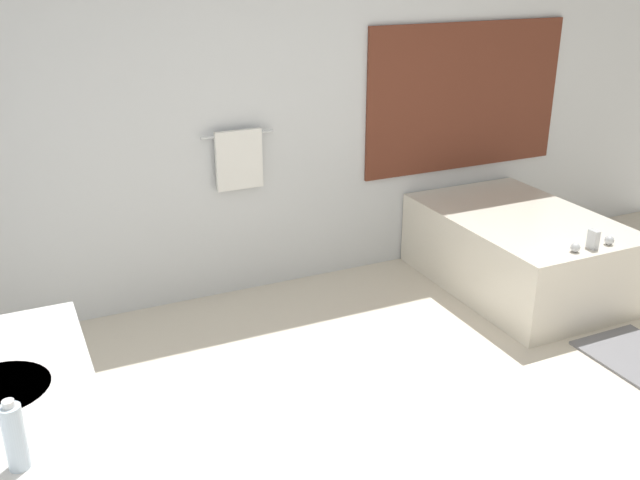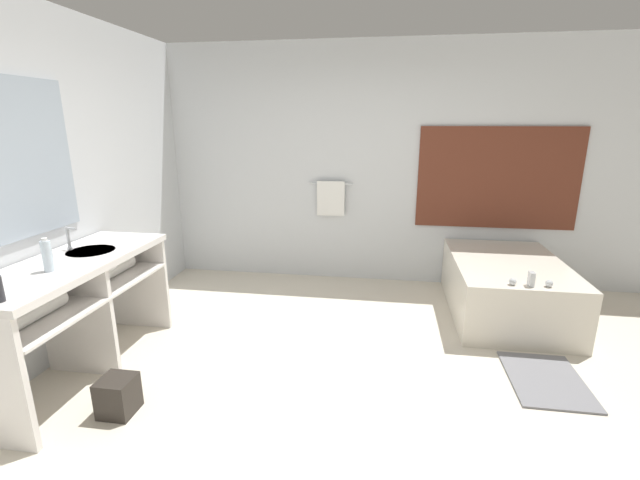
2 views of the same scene
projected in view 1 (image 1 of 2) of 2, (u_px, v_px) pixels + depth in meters
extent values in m
plane|color=beige|center=(454.00, 461.00, 3.41)|extent=(16.00, 16.00, 0.00)
cube|color=silver|center=(275.00, 98.00, 4.78)|extent=(7.40, 0.06, 2.70)
cube|color=brown|center=(466.00, 97.00, 5.38)|extent=(1.70, 0.02, 1.10)
cylinder|color=silver|center=(238.00, 134.00, 4.68)|extent=(0.50, 0.02, 0.02)
cube|color=white|center=(239.00, 160.00, 4.73)|extent=(0.32, 0.04, 0.40)
cube|color=white|center=(2.00, 434.00, 2.23)|extent=(0.63, 1.61, 0.05)
cylinder|color=white|center=(1.00, 405.00, 2.45)|extent=(0.35, 0.35, 0.14)
cube|color=white|center=(11.00, 416.00, 3.05)|extent=(0.58, 0.04, 0.84)
cylinder|color=white|center=(19.00, 407.00, 2.65)|extent=(0.13, 0.44, 0.13)
cube|color=silver|center=(518.00, 251.00, 5.11)|extent=(1.02, 1.52, 0.54)
ellipsoid|color=white|center=(520.00, 235.00, 5.06)|extent=(0.73, 1.10, 0.30)
cube|color=silver|center=(593.00, 239.00, 4.43)|extent=(0.04, 0.07, 0.12)
sphere|color=silver|center=(575.00, 247.00, 4.39)|extent=(0.06, 0.06, 0.06)
sphere|color=silver|center=(609.00, 240.00, 4.50)|extent=(0.06, 0.06, 0.06)
cylinder|color=silver|center=(15.00, 437.00, 2.01)|extent=(0.06, 0.06, 0.21)
cylinder|color=white|center=(8.00, 404.00, 1.97)|extent=(0.03, 0.03, 0.02)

